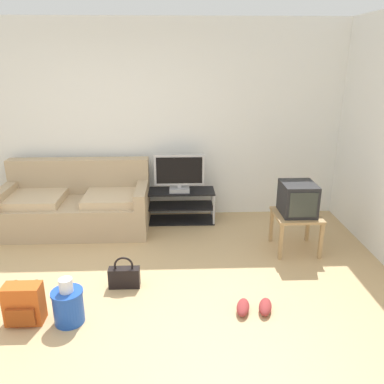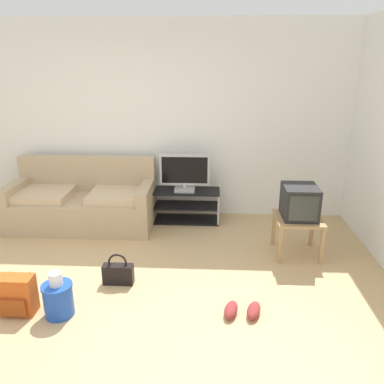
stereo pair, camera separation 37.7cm
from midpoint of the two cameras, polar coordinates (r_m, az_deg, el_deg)
ground_plane at (r=3.83m, az=-11.81°, el=-16.55°), size 9.00×9.80×0.02m
wall_back at (r=5.59m, az=-6.57°, el=10.24°), size 9.00×0.10×2.70m
couch at (r=5.49m, az=-13.68°, el=-1.43°), size 1.91×0.89×0.89m
tv_stand at (r=5.48m, az=0.93°, el=-2.01°), size 0.97×0.39×0.45m
flat_tv at (r=5.30m, az=0.95°, el=2.74°), size 0.68×0.22×0.51m
side_table at (r=4.71m, az=17.47°, el=-4.43°), size 0.52×0.52×0.46m
crt_tv at (r=4.63m, az=17.73°, el=-1.42°), size 0.38×0.43×0.37m
backpack at (r=3.86m, az=-21.66°, el=-13.93°), size 0.32×0.24×0.36m
handbag at (r=4.08m, az=-8.11°, el=-11.72°), size 0.31×0.11×0.33m
cleaning_bucket at (r=3.71m, az=-16.20°, el=-14.66°), size 0.27×0.27×0.43m
sneakers_pair at (r=3.71m, az=10.39°, el=-16.69°), size 0.38×0.28×0.09m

